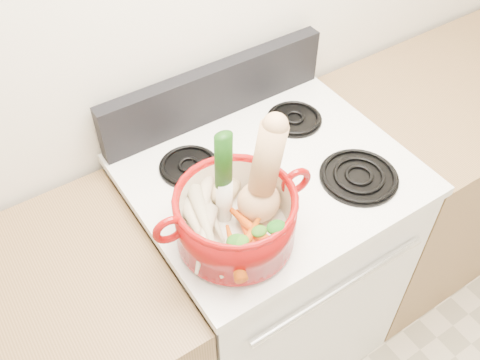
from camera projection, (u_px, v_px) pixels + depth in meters
wall_back at (203, 7)px, 1.48m from camera, size 3.50×0.02×2.60m
stove_body at (265, 267)px, 1.89m from camera, size 0.76×0.65×0.92m
cooktop at (271, 174)px, 1.54m from camera, size 0.78×0.67×0.03m
control_backsplash at (215, 92)px, 1.64m from camera, size 0.76×0.05×0.18m
oven_handle at (341, 288)px, 1.46m from camera, size 0.60×0.02×0.02m
counter_right at (468, 154)px, 2.30m from camera, size 1.36×0.65×0.90m
burner_front_left at (247, 235)px, 1.36m from camera, size 0.22×0.22×0.02m
burner_front_right at (359, 176)px, 1.51m from camera, size 0.22×0.22×0.02m
burner_back_left at (189, 165)px, 1.53m from camera, size 0.17×0.17×0.02m
burner_back_right at (294, 118)px, 1.68m from camera, size 0.17×0.17×0.02m
dutch_oven at (235, 218)px, 1.30m from camera, size 0.33×0.33×0.15m
pot_handle_left at (169, 230)px, 1.21m from camera, size 0.08×0.03×0.08m
pot_handle_right at (296, 181)px, 1.31m from camera, size 0.08×0.03×0.08m
squash at (262, 175)px, 1.26m from camera, size 0.18×0.14×0.30m
leek at (223, 177)px, 1.25m from camera, size 0.05×0.06×0.29m
ginger at (224, 191)px, 1.38m from camera, size 0.11×0.09×0.05m
parsnip_0 at (207, 235)px, 1.28m from camera, size 0.10×0.24×0.06m
parsnip_1 at (202, 233)px, 1.28m from camera, size 0.06×0.20×0.06m
parsnip_2 at (210, 211)px, 1.32m from camera, size 0.07×0.18×0.05m
parsnip_3 at (204, 239)px, 1.26m from camera, size 0.15×0.16×0.06m
parsnip_4 at (204, 204)px, 1.32m from camera, size 0.16×0.20×0.06m
parsnip_5 at (206, 224)px, 1.27m from camera, size 0.10×0.22×0.06m
carrot_0 at (247, 233)px, 1.29m from camera, size 0.06×0.15×0.04m
carrot_1 at (234, 253)px, 1.25m from camera, size 0.08×0.16×0.05m
carrot_2 at (250, 228)px, 1.29m from camera, size 0.07×0.20×0.05m
carrot_3 at (249, 238)px, 1.26m from camera, size 0.14×0.10×0.04m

